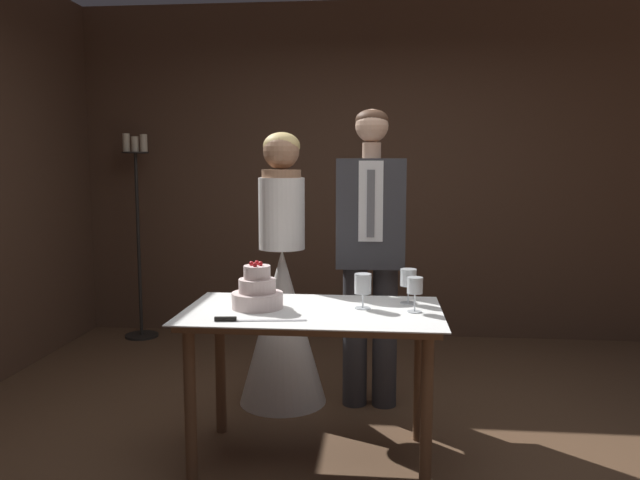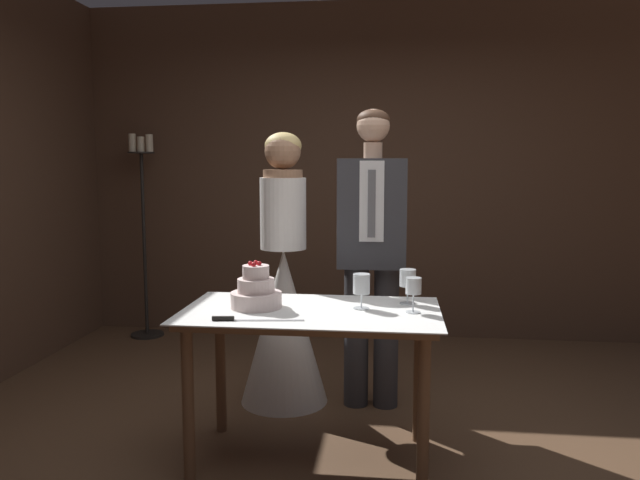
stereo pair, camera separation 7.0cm
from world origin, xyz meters
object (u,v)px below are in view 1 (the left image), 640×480
(cake_table, at_px, (313,330))
(cake_knife, at_px, (243,319))
(wine_glass_near, at_px, (415,287))
(wine_glass_middle, at_px, (408,279))
(bride, at_px, (282,304))
(candle_stand, at_px, (138,233))
(groom, at_px, (371,245))
(wine_glass_far, at_px, (363,286))
(tiered_cake, at_px, (257,292))

(cake_table, bearing_deg, cake_knife, -139.58)
(cake_knife, bearing_deg, wine_glass_near, 10.73)
(cake_table, distance_m, wine_glass_near, 0.55)
(wine_glass_middle, height_order, bride, bride)
(candle_stand, bearing_deg, cake_knife, -58.72)
(groom, bearing_deg, candle_stand, 145.94)
(bride, xyz_separation_m, candle_stand, (-1.45, 1.34, 0.28))
(wine_glass_near, relative_size, wine_glass_far, 0.98)
(cake_table, xyz_separation_m, groom, (0.27, 0.75, 0.33))
(cake_table, distance_m, tiered_cake, 0.33)
(cake_knife, bearing_deg, wine_glass_far, 22.48)
(wine_glass_near, height_order, wine_glass_far, wine_glass_far)
(cake_knife, xyz_separation_m, groom, (0.56, 1.00, 0.22))
(wine_glass_far, xyz_separation_m, candle_stand, (-1.96, 2.04, 0.02))
(wine_glass_near, distance_m, candle_stand, 3.04)
(cake_knife, relative_size, candle_stand, 0.24)
(wine_glass_near, bearing_deg, tiered_cake, 178.78)
(tiered_cake, relative_size, bride, 0.15)
(wine_glass_near, relative_size, candle_stand, 0.10)
(tiered_cake, distance_m, wine_glass_near, 0.78)
(wine_glass_far, relative_size, candle_stand, 0.10)
(wine_glass_near, height_order, bride, bride)
(tiered_cake, xyz_separation_m, wine_glass_far, (0.52, 0.04, 0.04))
(cake_knife, distance_m, candle_stand, 2.74)
(wine_glass_far, relative_size, groom, 0.10)
(cake_table, height_order, wine_glass_middle, wine_glass_middle)
(wine_glass_far, height_order, bride, bride)
(candle_stand, bearing_deg, wine_glass_far, -46.11)
(tiered_cake, distance_m, cake_knife, 0.28)
(wine_glass_near, xyz_separation_m, wine_glass_far, (-0.25, 0.05, -0.01))
(cake_table, xyz_separation_m, bride, (-0.27, 0.75, -0.05))
(wine_glass_far, bearing_deg, bride, 126.45)
(wine_glass_far, xyz_separation_m, bride, (-0.51, 0.70, -0.26))
(cake_knife, relative_size, groom, 0.23)
(cake_table, bearing_deg, groom, 70.18)
(tiered_cake, relative_size, wine_glass_far, 1.46)
(wine_glass_middle, relative_size, candle_stand, 0.10)
(groom, bearing_deg, cake_table, -109.82)
(bride, bearing_deg, wine_glass_far, -53.55)
(cake_knife, distance_m, wine_glass_far, 0.63)
(cake_knife, distance_m, bride, 1.01)
(tiered_cake, relative_size, groom, 0.14)
(cake_table, height_order, tiered_cake, tiered_cake)
(wine_glass_far, distance_m, groom, 0.70)
(tiered_cake, bearing_deg, candle_stand, 124.75)
(bride, height_order, groom, groom)
(candle_stand, bearing_deg, wine_glass_middle, -40.97)
(tiered_cake, height_order, groom, groom)
(wine_glass_far, bearing_deg, cake_knife, -150.52)
(bride, relative_size, groom, 0.93)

